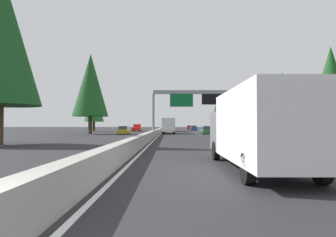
% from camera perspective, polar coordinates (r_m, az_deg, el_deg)
% --- Properties ---
extents(ground_plane, '(320.00, 320.00, 0.00)m').
position_cam_1_polar(ground_plane, '(62.72, -1.49, -2.80)').
color(ground_plane, '#262628').
extents(median_barrier, '(180.00, 0.56, 0.90)m').
position_cam_1_polar(median_barrier, '(82.70, -1.26, -2.11)').
color(median_barrier, '#9E9B93').
rests_on(median_barrier, ground).
extents(shoulder_stripe_right, '(160.00, 0.16, 0.01)m').
position_cam_1_polar(shoulder_stripe_right, '(73.30, 7.81, -2.56)').
color(shoulder_stripe_right, silver).
rests_on(shoulder_stripe_right, ground).
extents(shoulder_stripe_median, '(160.00, 0.16, 0.01)m').
position_cam_1_polar(shoulder_stripe_median, '(72.70, -1.04, -2.58)').
color(shoulder_stripe_median, silver).
rests_on(shoulder_stripe_median, ground).
extents(sign_gantry_overhead, '(0.50, 12.68, 6.53)m').
position_cam_1_polar(sign_gantry_overhead, '(40.78, 6.03, 3.67)').
color(sign_gantry_overhead, gray).
rests_on(sign_gantry_overhead, ground).
extents(box_truck_mid_left, '(8.50, 2.40, 2.95)m').
position_cam_1_polar(box_truck_mid_left, '(11.52, 17.05, -1.71)').
color(box_truck_mid_left, white).
rests_on(box_truck_mid_left, ground).
extents(minivan_far_left, '(5.00, 1.95, 1.69)m').
position_cam_1_polar(minivan_far_left, '(32.09, 12.59, -2.57)').
color(minivan_far_left, slate).
rests_on(minivan_far_left, ground).
extents(bus_near_center, '(11.50, 2.55, 3.10)m').
position_cam_1_polar(bus_near_center, '(75.31, 0.36, -1.24)').
color(bus_near_center, white).
rests_on(bus_near_center, ground).
extents(sedan_distant_b, '(4.40, 1.80, 1.47)m').
position_cam_1_polar(sedan_distant_b, '(87.84, 5.04, -1.90)').
color(sedan_distant_b, '#1E4793').
rests_on(sedan_distant_b, ground).
extents(sedan_near_right, '(4.40, 1.80, 1.47)m').
position_cam_1_polar(sedan_near_right, '(53.82, 7.61, -2.33)').
color(sedan_near_right, '#2D6B38').
rests_on(sedan_near_right, ground).
extents(sedan_mid_right, '(4.40, 1.80, 1.47)m').
position_cam_1_polar(sedan_mid_right, '(106.37, 4.18, -1.79)').
color(sedan_mid_right, red).
rests_on(sedan_mid_right, ground).
extents(pickup_far_right, '(5.60, 2.00, 1.86)m').
position_cam_1_polar(pickup_far_right, '(85.88, 0.21, -1.77)').
color(pickup_far_right, white).
rests_on(pickup_far_right, ground).
extents(box_truck_distant_a, '(8.50, 2.40, 2.95)m').
position_cam_1_polar(box_truck_distant_a, '(55.92, 0.11, -1.34)').
color(box_truck_distant_a, white).
rests_on(box_truck_distant_a, ground).
extents(oncoming_near, '(4.40, 1.80, 1.47)m').
position_cam_1_polar(oncoming_near, '(53.67, -8.65, -2.33)').
color(oncoming_near, '#AD931E').
rests_on(oncoming_near, ground).
extents(oncoming_far, '(5.60, 2.00, 1.86)m').
position_cam_1_polar(oncoming_far, '(76.68, -6.11, -1.83)').
color(oncoming_far, red).
rests_on(oncoming_far, ground).
extents(conifer_right_foreground, '(4.28, 4.28, 9.74)m').
position_cam_1_polar(conifer_right_foreground, '(34.09, 29.38, 5.99)').
color(conifer_right_foreground, '#4C3823').
rests_on(conifer_right_foreground, ground).
extents(conifer_right_near, '(4.80, 4.80, 10.92)m').
position_cam_1_polar(conifer_right_near, '(54.20, 21.52, 4.05)').
color(conifer_right_near, '#4C3823').
rests_on(conifer_right_near, ground).
extents(conifer_right_mid, '(4.41, 4.41, 10.02)m').
position_cam_1_polar(conifer_right_mid, '(58.99, 16.11, 3.06)').
color(conifer_right_mid, '#4C3823').
rests_on(conifer_right_mid, ground).
extents(conifer_right_far, '(4.30, 4.30, 9.77)m').
position_cam_1_polar(conifer_right_far, '(91.97, 9.69, 1.41)').
color(conifer_right_far, '#4C3823').
rests_on(conifer_right_far, ground).
extents(conifer_right_distant, '(4.80, 4.80, 10.90)m').
position_cam_1_polar(conifer_right_distant, '(110.58, 11.20, 1.33)').
color(conifer_right_distant, '#4C3823').
rests_on(conifer_right_distant, ground).
extents(conifer_left_foreground, '(6.72, 6.72, 15.27)m').
position_cam_1_polar(conifer_left_foreground, '(29.32, -30.15, 13.90)').
color(conifer_left_foreground, '#4C3823').
rests_on(conifer_left_foreground, ground).
extents(conifer_left_near, '(6.56, 6.56, 14.92)m').
position_cam_1_polar(conifer_left_near, '(55.85, -15.00, 6.38)').
color(conifer_left_near, '#4C3823').
rests_on(conifer_left_near, ground).
extents(conifer_left_mid, '(5.00, 5.00, 11.35)m').
position_cam_1_polar(conifer_left_mid, '(75.75, -14.35, 2.73)').
color(conifer_left_mid, '#4C3823').
rests_on(conifer_left_mid, ground).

